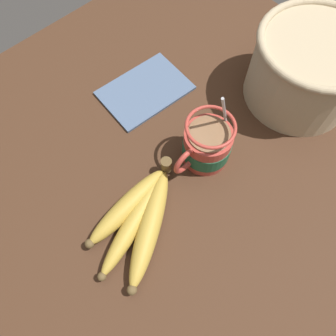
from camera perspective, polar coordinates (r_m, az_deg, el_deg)
table at (r=62.69cm, az=2.62°, el=-0.43°), size 97.35×97.35×3.01cm
coffee_mug at (r=59.04cm, az=6.71°, el=3.97°), size 14.47×8.80×16.14cm
banana_bunch at (r=56.00cm, az=-5.18°, el=-8.62°), size 22.03×14.86×4.16cm
woven_basket at (r=70.07cm, az=23.22°, el=15.72°), size 22.55×22.55×14.42cm
napkin at (r=70.88cm, az=-4.03°, el=13.34°), size 18.70×13.81×0.60cm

